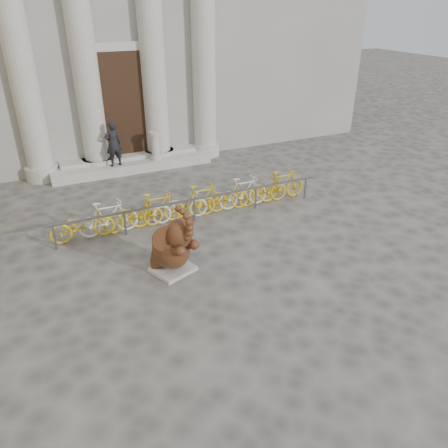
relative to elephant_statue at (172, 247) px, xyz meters
name	(u,v)px	position (x,y,z in m)	size (l,w,h in m)	color
ground	(247,310)	(0.91, -2.06, -0.67)	(80.00, 80.00, 0.00)	#474442
entrance_steps	(133,165)	(0.91, 7.34, -0.49)	(6.00, 1.20, 0.36)	#A8A59E
elephant_statue	(172,247)	(0.00, 0.00, 0.00)	(1.23, 1.45, 1.83)	#A8A59E
bike_rack	(191,202)	(1.43, 2.52, -0.16)	(8.16, 0.53, 1.00)	slate
pedestrian	(113,144)	(0.23, 7.01, 0.52)	(0.60, 0.40, 1.65)	black
balustrade_post	(155,147)	(1.78, 7.04, 0.19)	(0.44, 0.44, 1.08)	#A8A59E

